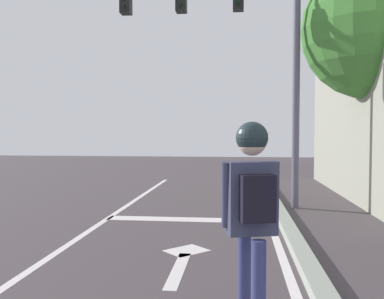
# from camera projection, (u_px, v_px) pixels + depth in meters

# --- Properties ---
(lane_line_center) EXTENTS (0.12, 20.00, 0.01)m
(lane_line_center) POSITION_uv_depth(u_px,v_px,m) (26.00, 273.00, 5.12)
(lane_line_center) COLOR silver
(lane_line_center) RESTS_ON ground
(lane_line_curbside) EXTENTS (0.12, 20.00, 0.01)m
(lane_line_curbside) POSITION_uv_depth(u_px,v_px,m) (291.00, 283.00, 4.78)
(lane_line_curbside) COLOR silver
(lane_line_curbside) RESTS_ON ground
(stop_bar) EXTENTS (3.32, 0.40, 0.01)m
(stop_bar) POSITION_uv_depth(u_px,v_px,m) (191.00, 219.00, 8.23)
(stop_bar) COLOR silver
(stop_bar) RESTS_ON ground
(lane_arrow_stem) EXTENTS (0.16, 1.40, 0.01)m
(lane_arrow_stem) POSITION_uv_depth(u_px,v_px,m) (178.00, 270.00, 5.24)
(lane_arrow_stem) COLOR silver
(lane_arrow_stem) RESTS_ON ground
(lane_arrow_head) EXTENTS (0.71, 0.71, 0.01)m
(lane_arrow_head) POSITION_uv_depth(u_px,v_px,m) (187.00, 250.00, 6.08)
(lane_arrow_head) COLOR silver
(lane_arrow_head) RESTS_ON ground
(curb_strip) EXTENTS (0.24, 24.00, 0.14)m
(curb_strip) POSITION_uv_depth(u_px,v_px,m) (314.00, 278.00, 4.75)
(curb_strip) COLOR #979C91
(curb_strip) RESTS_ON ground
(skater) EXTENTS (0.46, 0.63, 1.72)m
(skater) POSITION_uv_depth(u_px,v_px,m) (252.00, 200.00, 3.33)
(skater) COLOR navy
(skater) RESTS_ON skateboard
(traffic_signal_mast) EXTENTS (5.24, 0.34, 5.53)m
(traffic_signal_mast) POSITION_uv_depth(u_px,v_px,m) (228.00, 30.00, 9.48)
(traffic_signal_mast) COLOR #585568
(traffic_signal_mast) RESTS_ON ground
(roadside_tree) EXTENTS (3.12, 3.12, 5.57)m
(roadside_tree) POSITION_uv_depth(u_px,v_px,m) (373.00, 29.00, 9.36)
(roadside_tree) COLOR brown
(roadside_tree) RESTS_ON ground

